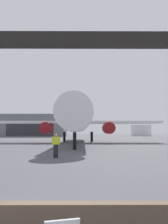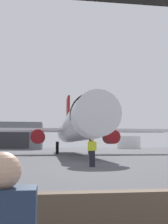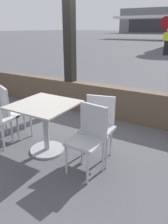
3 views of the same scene
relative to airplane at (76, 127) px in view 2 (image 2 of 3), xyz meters
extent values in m
plane|color=#4C4C51|center=(-0.84, 7.39, -3.69)|extent=(220.00, 220.00, 0.00)
sphere|color=tan|center=(-3.95, -34.63, -2.56)|extent=(0.22, 0.22, 0.22)
cylinder|color=silver|center=(0.00, 1.10, 0.01)|extent=(3.79, 30.71, 3.79)
cone|color=silver|center=(0.00, -15.55, 0.01)|extent=(3.60, 2.60, 3.60)
cylinder|color=black|center=(0.00, -13.65, 0.16)|extent=(3.87, 0.90, 3.87)
cube|color=silver|center=(-7.45, 2.10, -0.29)|extent=(13.01, 4.20, 0.36)
cube|color=silver|center=(7.45, 2.10, -0.29)|extent=(13.01, 4.20, 0.36)
cylinder|color=maroon|center=(-5.10, 0.70, -1.29)|extent=(1.90, 3.20, 1.90)
cylinder|color=maroon|center=(5.10, 0.70, -1.29)|extent=(1.90, 3.20, 1.90)
cube|color=maroon|center=(0.00, 14.96, 4.31)|extent=(0.36, 4.40, 5.20)
cylinder|color=black|center=(0.00, -13.35, -2.79)|extent=(0.36, 0.36, 1.81)
cylinder|color=black|center=(-2.40, 3.10, -2.79)|extent=(0.44, 0.44, 1.81)
cylinder|color=black|center=(2.40, 3.10, -2.79)|extent=(0.44, 0.44, 1.81)
cube|color=black|center=(-1.09, -20.39, -3.22)|extent=(0.32, 0.20, 0.95)
cube|color=yellow|center=(-1.09, -20.39, -2.47)|extent=(0.40, 0.22, 0.55)
sphere|color=tan|center=(-1.09, -20.39, -2.06)|extent=(0.22, 0.22, 0.22)
cylinder|color=yellow|center=(-1.32, -20.44, -2.49)|extent=(0.09, 0.09, 0.52)
cylinder|color=yellow|center=(-0.85, -20.34, -2.49)|extent=(0.09, 0.09, 0.52)
cube|color=slate|center=(-16.77, 46.29, 0.16)|extent=(22.43, 15.79, 7.70)
cube|color=#2D2D33|center=(-16.77, 38.35, -1.00)|extent=(15.70, 0.10, 4.62)
cylinder|color=white|center=(24.95, 56.88, -1.48)|extent=(8.25, 8.25, 4.42)
camera|label=1|loc=(0.84, -36.66, -1.79)|focal=36.21mm
camera|label=2|loc=(-3.69, -36.26, -2.41)|focal=42.69mm
camera|label=3|loc=(1.85, -36.62, -1.92)|focal=34.91mm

